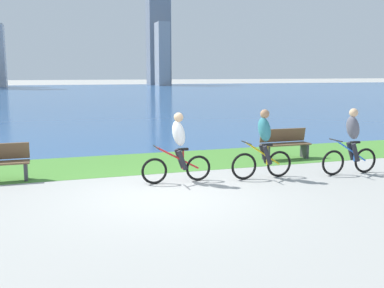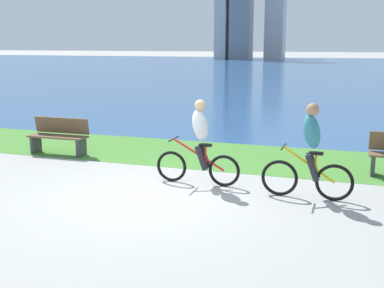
# 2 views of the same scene
# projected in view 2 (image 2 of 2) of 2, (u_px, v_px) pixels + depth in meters

# --- Properties ---
(ground_plane) EXTENTS (300.00, 300.00, 0.00)m
(ground_plane) POSITION_uv_depth(u_px,v_px,m) (148.00, 198.00, 8.69)
(ground_plane) COLOR #9E9E99
(grass_strip_bayside) EXTENTS (120.00, 3.01, 0.01)m
(grass_strip_bayside) POSITION_uv_depth(u_px,v_px,m) (207.00, 154.00, 12.05)
(grass_strip_bayside) COLOR #478433
(grass_strip_bayside) RESTS_ON ground
(bay_water_surface) EXTENTS (300.00, 82.42, 0.00)m
(bay_water_surface) POSITION_uv_depth(u_px,v_px,m) (324.00, 69.00, 51.69)
(bay_water_surface) COLOR #2D568C
(bay_water_surface) RESTS_ON ground
(cyclist_lead) EXTENTS (1.70, 0.52, 1.66)m
(cyclist_lead) POSITION_uv_depth(u_px,v_px,m) (199.00, 142.00, 9.36)
(cyclist_lead) COLOR black
(cyclist_lead) RESTS_ON ground
(cyclist_trailing) EXTENTS (1.61, 0.52, 1.70)m
(cyclist_trailing) POSITION_uv_depth(u_px,v_px,m) (310.00, 152.00, 8.48)
(cyclist_trailing) COLOR black
(cyclist_trailing) RESTS_ON ground
(bench_near_path) EXTENTS (1.50, 0.47, 0.90)m
(bench_near_path) POSITION_uv_depth(u_px,v_px,m) (59.00, 136.00, 12.03)
(bench_near_path) COLOR brown
(bench_near_path) RESTS_ON ground
(city_skyline_far_shore) EXTENTS (42.19, 11.76, 24.27)m
(city_skyline_far_shore) POSITION_uv_depth(u_px,v_px,m) (334.00, 6.00, 79.99)
(city_skyline_far_shore) COLOR #B7B7BC
(city_skyline_far_shore) RESTS_ON ground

